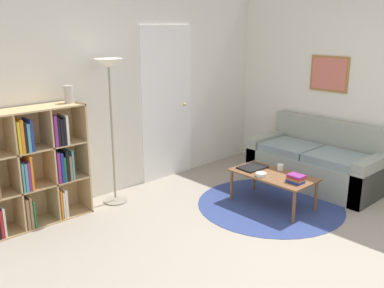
% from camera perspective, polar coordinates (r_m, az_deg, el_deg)
% --- Properties ---
extents(ground_plane, '(14.00, 14.00, 0.00)m').
position_cam_1_polar(ground_plane, '(4.05, 15.81, -15.87)').
color(ground_plane, gray).
extents(wall_back, '(7.56, 0.11, 2.60)m').
position_cam_1_polar(wall_back, '(5.47, -8.52, 7.20)').
color(wall_back, silver).
rests_on(wall_back, ground_plane).
extents(wall_right, '(0.08, 5.74, 2.60)m').
position_cam_1_polar(wall_right, '(6.21, 17.16, 7.79)').
color(wall_right, silver).
rests_on(wall_right, ground_plane).
extents(rug, '(1.73, 1.73, 0.01)m').
position_cam_1_polar(rug, '(5.24, 10.38, -7.92)').
color(rug, navy).
rests_on(rug, ground_plane).
extents(bookshelf, '(1.17, 0.34, 1.26)m').
position_cam_1_polar(bookshelf, '(4.78, -21.13, -3.18)').
color(bookshelf, tan).
rests_on(bookshelf, ground_plane).
extents(floor_lamp, '(0.32, 0.32, 1.71)m').
position_cam_1_polar(floor_lamp, '(4.95, -10.95, 8.07)').
color(floor_lamp, gray).
rests_on(floor_lamp, ground_plane).
extents(couch, '(0.82, 1.70, 0.84)m').
position_cam_1_polar(couch, '(5.98, 16.43, -2.47)').
color(couch, gray).
rests_on(couch, ground_plane).
extents(coffee_table, '(0.52, 0.98, 0.39)m').
position_cam_1_polar(coffee_table, '(5.11, 10.75, -4.37)').
color(coffee_table, brown).
rests_on(coffee_table, ground_plane).
extents(laptop, '(0.34, 0.26, 0.02)m').
position_cam_1_polar(laptop, '(5.26, 8.07, -3.10)').
color(laptop, black).
rests_on(laptop, coffee_table).
extents(bowl, '(0.13, 0.13, 0.04)m').
position_cam_1_polar(bowl, '(5.00, 9.19, -4.04)').
color(bowl, silver).
rests_on(bowl, coffee_table).
extents(book_stack_on_table, '(0.14, 0.17, 0.09)m').
position_cam_1_polar(book_stack_on_table, '(4.87, 13.68, -4.52)').
color(book_stack_on_table, navy).
rests_on(book_stack_on_table, coffee_table).
extents(cup, '(0.08, 0.08, 0.07)m').
position_cam_1_polar(cup, '(5.24, 11.69, -3.03)').
color(cup, white).
rests_on(cup, coffee_table).
extents(vase_on_shelf, '(0.10, 0.10, 0.19)m').
position_cam_1_polar(vase_on_shelf, '(4.82, -16.13, 6.38)').
color(vase_on_shelf, '#B7B2A8').
rests_on(vase_on_shelf, bookshelf).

